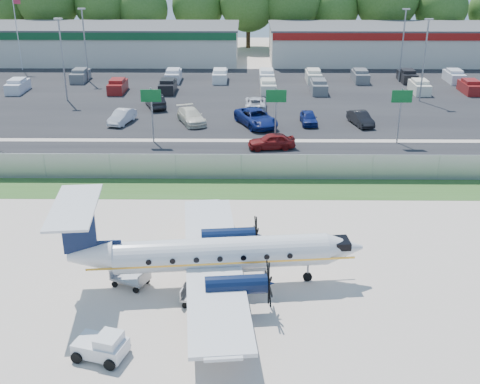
{
  "coord_description": "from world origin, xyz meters",
  "views": [
    {
      "loc": [
        0.35,
        -28.85,
        17.07
      ],
      "look_at": [
        0.0,
        6.0,
        2.3
      ],
      "focal_mm": 45.0,
      "sensor_mm": 36.0,
      "label": 1
    }
  ],
  "objects_px": {
    "pushback_tug": "(103,346)",
    "baggage_cart_far": "(199,297)",
    "aircraft": "(215,254)",
    "baggage_cart_near": "(131,278)"
  },
  "relations": [
    {
      "from": "baggage_cart_near",
      "to": "aircraft",
      "type": "bearing_deg",
      "value": 0.47
    },
    {
      "from": "aircraft",
      "to": "baggage_cart_near",
      "type": "height_order",
      "value": "aircraft"
    },
    {
      "from": "aircraft",
      "to": "pushback_tug",
      "type": "height_order",
      "value": "aircraft"
    },
    {
      "from": "pushback_tug",
      "to": "baggage_cart_far",
      "type": "xyz_separation_m",
      "value": [
        3.92,
        4.19,
        -0.15
      ]
    },
    {
      "from": "pushback_tug",
      "to": "baggage_cart_near",
      "type": "distance_m",
      "value": 5.94
    },
    {
      "from": "pushback_tug",
      "to": "baggage_cart_near",
      "type": "height_order",
      "value": "pushback_tug"
    },
    {
      "from": "pushback_tug",
      "to": "baggage_cart_far",
      "type": "bearing_deg",
      "value": 46.88
    },
    {
      "from": "pushback_tug",
      "to": "baggage_cart_far",
      "type": "relative_size",
      "value": 1.33
    },
    {
      "from": "pushback_tug",
      "to": "baggage_cart_near",
      "type": "relative_size",
      "value": 1.13
    },
    {
      "from": "aircraft",
      "to": "pushback_tug",
      "type": "bearing_deg",
      "value": -127.92
    }
  ]
}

